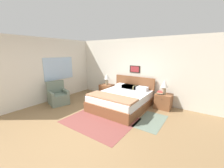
{
  "coord_description": "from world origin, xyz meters",
  "views": [
    {
      "loc": [
        2.69,
        -2.12,
        2.03
      ],
      "look_at": [
        -0.01,
        1.75,
        0.93
      ],
      "focal_mm": 22.0,
      "sensor_mm": 36.0,
      "label": 1
    }
  ],
  "objects": [
    {
      "name": "book_hardcover_middle",
      "position": [
        1.39,
        2.83,
        0.59
      ],
      "size": [
        0.24,
        0.29,
        0.03
      ],
      "rotation": [
        0.0,
        0.0,
        0.17
      ],
      "color": "beige",
      "rests_on": "book_thick_bottom"
    },
    {
      "name": "table_lamp_by_door",
      "position": [
        1.5,
        2.88,
        0.87
      ],
      "size": [
        0.24,
        0.24,
        0.52
      ],
      "color": "gray",
      "rests_on": "nightstand_by_door"
    },
    {
      "name": "nightstand_by_door",
      "position": [
        1.52,
        2.88,
        0.27
      ],
      "size": [
        0.56,
        0.53,
        0.54
      ],
      "color": "brown",
      "rests_on": "ground_plane"
    },
    {
      "name": "wall_left",
      "position": [
        -2.72,
        1.59,
        1.3
      ],
      "size": [
        0.08,
        5.59,
        2.6
      ],
      "color": "silver",
      "rests_on": "ground_plane"
    },
    {
      "name": "ground_plane",
      "position": [
        0.0,
        0.0,
        0.0
      ],
      "size": [
        16.0,
        16.0,
        0.0
      ],
      "primitive_type": "plane",
      "color": "olive"
    },
    {
      "name": "table_lamp_near_window",
      "position": [
        -1.09,
        2.88,
        0.87
      ],
      "size": [
        0.24,
        0.24,
        0.52
      ],
      "color": "gray",
      "rests_on": "nightstand_near_window"
    },
    {
      "name": "book_novel_upper",
      "position": [
        1.39,
        2.83,
        0.62
      ],
      "size": [
        0.19,
        0.22,
        0.03
      ],
      "rotation": [
        0.0,
        0.0,
        0.06
      ],
      "color": "#B7332D",
      "rests_on": "book_hardcover_middle"
    },
    {
      "name": "area_rug_bedside",
      "position": [
        1.5,
        1.66,
        0.0
      ],
      "size": [
        0.71,
        1.27,
        0.01
      ],
      "color": "slate",
      "rests_on": "ground_plane"
    },
    {
      "name": "area_rug_main",
      "position": [
        0.21,
        0.81,
        0.0
      ],
      "size": [
        2.01,
        1.64,
        0.01
      ],
      "color": "brown",
      "rests_on": "ground_plane"
    },
    {
      "name": "bed",
      "position": [
        0.2,
        2.09,
        0.31
      ],
      "size": [
        1.76,
        2.14,
        1.03
      ],
      "color": "brown",
      "rests_on": "ground_plane"
    },
    {
      "name": "wall_back",
      "position": [
        0.0,
        3.22,
        1.3
      ],
      "size": [
        7.77,
        0.09,
        2.6
      ],
      "color": "silver",
      "rests_on": "ground_plane"
    },
    {
      "name": "book_thick_bottom",
      "position": [
        1.39,
        2.83,
        0.56
      ],
      "size": [
        0.19,
        0.24,
        0.03
      ],
      "rotation": [
        0.0,
        0.0,
        -0.08
      ],
      "color": "#232328",
      "rests_on": "nightstand_by_door"
    },
    {
      "name": "armchair",
      "position": [
        -2.09,
        0.94,
        0.3
      ],
      "size": [
        0.86,
        0.84,
        0.9
      ],
      "rotation": [
        0.0,
        0.0,
        -1.86
      ],
      "color": "slate",
      "rests_on": "ground_plane"
    },
    {
      "name": "nightstand_near_window",
      "position": [
        -1.1,
        2.88,
        0.27
      ],
      "size": [
        0.56,
        0.53,
        0.54
      ],
      "color": "brown",
      "rests_on": "ground_plane"
    }
  ]
}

